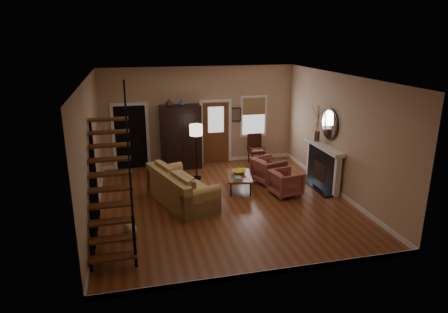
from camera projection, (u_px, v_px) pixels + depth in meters
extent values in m
plane|color=brown|center=(224.00, 202.00, 10.67)|extent=(7.00, 7.00, 0.00)
plane|color=white|center=(224.00, 77.00, 9.69)|extent=(7.00, 7.00, 0.00)
cube|color=tan|center=(200.00, 116.00, 13.43)|extent=(6.50, 0.04, 3.30)
cube|color=tan|center=(91.00, 151.00, 9.45)|extent=(0.04, 7.00, 3.30)
cube|color=tan|center=(339.00, 135.00, 10.91)|extent=(0.04, 7.00, 3.30)
cube|color=black|center=(131.00, 136.00, 13.23)|extent=(1.00, 0.36, 2.10)
cube|color=brown|center=(216.00, 133.00, 13.71)|extent=(0.90, 0.06, 2.10)
cube|color=silver|center=(254.00, 117.00, 13.86)|extent=(0.96, 0.06, 1.46)
cube|color=black|center=(324.00, 167.00, 11.66)|extent=(0.24, 1.60, 1.15)
cube|color=white|center=(323.00, 147.00, 11.46)|extent=(0.30, 1.95, 0.10)
cylinder|color=silver|center=(329.00, 124.00, 11.30)|extent=(0.05, 0.90, 0.90)
imported|color=#4C2619|center=(169.00, 103.00, 12.61)|extent=(0.24, 0.24, 0.25)
imported|color=#334C60|center=(182.00, 103.00, 12.70)|extent=(0.20, 0.20, 0.21)
imported|color=gold|center=(239.00, 172.00, 11.52)|extent=(0.39, 0.39, 0.10)
imported|color=maroon|center=(286.00, 183.00, 11.05)|extent=(0.90, 0.88, 0.71)
imported|color=maroon|center=(269.00, 170.00, 11.99)|extent=(1.04, 1.03, 0.76)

